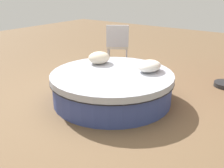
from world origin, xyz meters
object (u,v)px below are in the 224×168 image
throw_pillow_0 (149,66)px  throw_pillow_1 (99,58)px  round_bed (112,86)px  patio_chair (118,42)px

throw_pillow_0 → throw_pillow_1: bearing=-81.7°
round_bed → throw_pillow_1: bearing=-120.3°
round_bed → throw_pillow_0: 0.71m
throw_pillow_0 → throw_pillow_1: size_ratio=1.16×
throw_pillow_1 → patio_chair: (-1.47, -0.63, -0.04)m
throw_pillow_0 → round_bed: bearing=-45.0°
patio_chair → throw_pillow_1: bearing=-100.6°
throw_pillow_1 → patio_chair: patio_chair is taller
round_bed → patio_chair: bearing=-147.1°
round_bed → throw_pillow_1: size_ratio=4.95×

